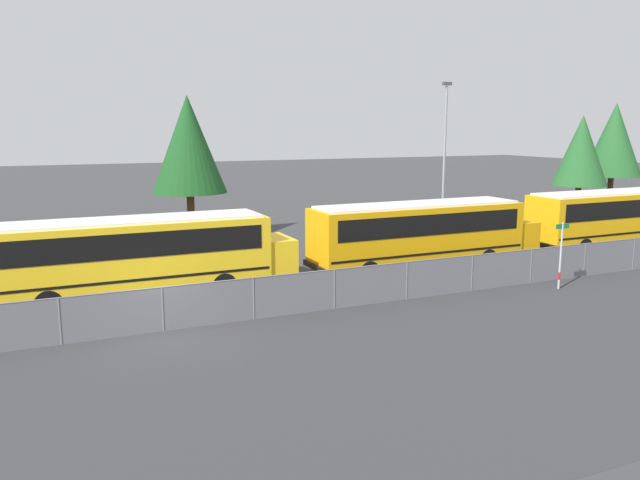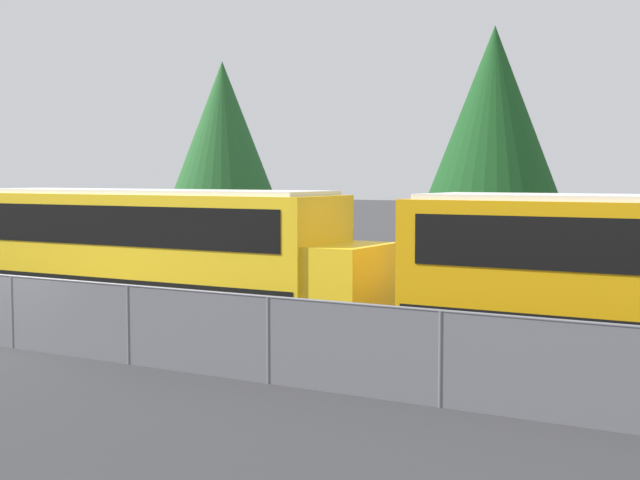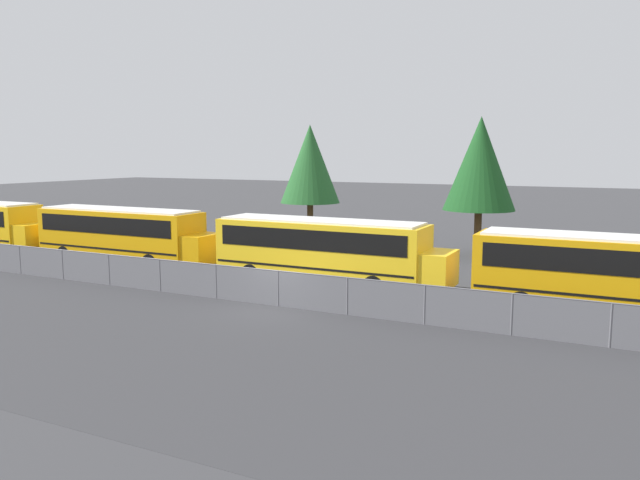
{
  "view_description": "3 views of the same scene",
  "coord_description": "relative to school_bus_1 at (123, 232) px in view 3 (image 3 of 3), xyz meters",
  "views": [
    {
      "loc": [
        -3.38,
        -19.79,
        6.53
      ],
      "look_at": [
        7.45,
        4.13,
        1.78
      ],
      "focal_mm": 35.0,
      "sensor_mm": 36.0,
      "label": 1
    },
    {
      "loc": [
        14.23,
        -12.33,
        3.5
      ],
      "look_at": [
        4.81,
        4.07,
        2.11
      ],
      "focal_mm": 50.0,
      "sensor_mm": 36.0,
      "label": 2
    },
    {
      "loc": [
        12.59,
        -21.52,
        6.23
      ],
      "look_at": [
        0.05,
        3.74,
        2.27
      ],
      "focal_mm": 35.0,
      "sensor_mm": 36.0,
      "label": 3
    }
  ],
  "objects": [
    {
      "name": "tree_1",
      "position": [
        4.87,
        13.34,
        3.55
      ],
      "size": [
        4.22,
        4.22,
        8.18
      ],
      "color": "#51381E",
      "rests_on": "ground_plane"
    },
    {
      "name": "ground_plane",
      "position": [
        12.58,
        -4.46,
        -1.87
      ],
      "size": [
        200.0,
        200.0,
        0.0
      ],
      "primitive_type": "plane",
      "color": "#38383A"
    },
    {
      "name": "tree_0",
      "position": [
        17.15,
        11.46,
        3.7
      ],
      "size": [
        4.25,
        4.25,
        8.35
      ],
      "color": "#51381E",
      "rests_on": "ground_plane"
    },
    {
      "name": "school_bus_1",
      "position": [
        0.0,
        0.0,
        0.0
      ],
      "size": [
        11.46,
        2.5,
        3.15
      ],
      "color": "orange",
      "rests_on": "ground_plane"
    },
    {
      "name": "fence",
      "position": [
        12.58,
        -4.46,
        -1.1
      ],
      "size": [
        73.99,
        0.07,
        1.49
      ],
      "color": "#9EA0A5",
      "rests_on": "ground_plane"
    },
    {
      "name": "school_bus_2",
      "position": [
        12.61,
        -0.15,
        0.0
      ],
      "size": [
        11.46,
        2.5,
        3.15
      ],
      "color": "yellow",
      "rests_on": "ground_plane"
    },
    {
      "name": "school_bus_3",
      "position": [
        25.11,
        -0.5,
        0.0
      ],
      "size": [
        11.46,
        2.5,
        3.15
      ],
      "color": "orange",
      "rests_on": "ground_plane"
    },
    {
      "name": "road_strip",
      "position": [
        12.58,
        -10.46,
        -1.86
      ],
      "size": [
        107.92,
        12.0,
        0.01
      ],
      "color": "#333335",
      "rests_on": "ground_plane"
    }
  ]
}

